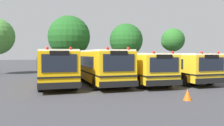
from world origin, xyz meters
The scene contains 9 objects.
ground_plane centered at (0.00, 0.00, 0.00)m, with size 160.00×160.00×0.00m, color #38383D.
school_bus_0 centered at (-4.95, -0.09, 1.45)m, with size 2.55×9.42×2.76m.
school_bus_1 centered at (-1.54, 0.05, 1.45)m, with size 2.66×10.46×2.77m.
school_bus_2 centered at (1.58, -0.12, 1.34)m, with size 2.66×10.55×2.54m.
school_bus_3 centered at (5.04, -0.22, 1.33)m, with size 2.71×10.25×2.53m.
tree_1 centered at (-2.61, 10.24, 4.41)m, with size 5.08×5.08×6.98m.
tree_2 centered at (3.99, 8.57, 4.04)m, with size 4.08×4.08×6.08m.
tree_3 centered at (11.54, 10.15, 4.22)m, with size 3.26×3.22×5.90m.
traffic_cone centered at (1.14, -8.22, 0.28)m, with size 0.43×0.43×0.56m, color #EA5914.
Camera 1 is at (-5.95, -18.24, 2.35)m, focal length 37.21 mm.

